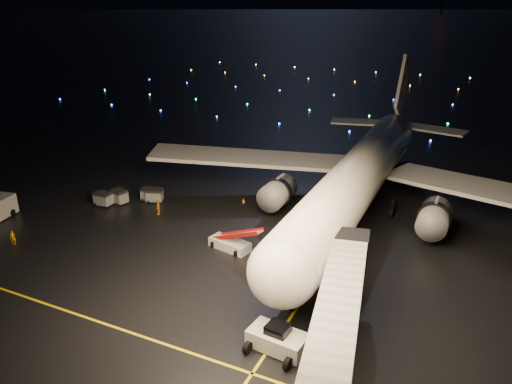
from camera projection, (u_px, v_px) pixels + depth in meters
ground at (458, 42)px, 302.08m from camera, size 2000.00×2000.00×0.00m
lane_centre at (346, 237)px, 58.10m from camera, size 0.25×80.00×0.02m
lane_cross at (79, 315)px, 43.94m from camera, size 60.00×0.25×0.02m
airliner at (367, 143)px, 63.78m from camera, size 61.69×58.70×17.22m
pushback_tug at (278, 337)px, 39.37m from camera, size 4.88×2.89×2.22m
belt_loader at (230, 235)px, 54.85m from camera, size 7.22×3.31×3.38m
crew_a at (13, 237)px, 56.16m from camera, size 0.73×0.71×1.68m
crew_c at (158, 207)px, 63.84m from camera, size 0.86×1.23×1.94m
safety_cone_0 at (304, 229)px, 59.56m from camera, size 0.62×0.62×0.55m
safety_cone_1 at (279, 186)px, 72.90m from camera, size 0.53×0.53×0.50m
safety_cone_2 at (244, 200)px, 67.80m from camera, size 0.61×0.61×0.54m
safety_cone_3 at (235, 159)px, 84.74m from camera, size 0.61×0.61×0.54m
taxiway_lights at (395, 96)px, 139.22m from camera, size 164.00×92.00×0.36m
baggage_cart_0 at (155, 196)px, 67.77m from camera, size 2.53×2.19×1.81m
baggage_cart_1 at (150, 194)px, 68.18m from camera, size 2.32×1.79×1.80m
baggage_cart_2 at (103, 199)px, 66.57m from camera, size 2.22×1.57×1.86m
baggage_cart_3 at (119, 197)px, 67.31m from camera, size 2.55×2.08×1.89m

